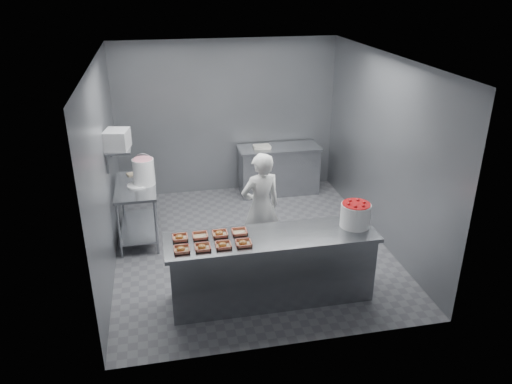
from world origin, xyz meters
TOP-DOWN VIEW (x-y plane):
  - floor at (0.00, 0.00)m, footprint 4.50×4.50m
  - ceiling at (0.00, 0.00)m, footprint 4.50×4.50m
  - wall_back at (0.00, 2.25)m, footprint 4.00×0.04m
  - wall_left at (-2.00, 0.00)m, footprint 0.04×4.50m
  - wall_right at (2.00, 0.00)m, footprint 0.04×4.50m
  - service_counter at (0.00, -1.35)m, footprint 2.60×0.70m
  - prep_table at (-1.65, 0.60)m, footprint 0.60×1.20m
  - back_counter at (0.90, 1.90)m, footprint 1.50×0.60m
  - wall_shelf at (-1.82, 0.60)m, footprint 0.35×0.90m
  - tray_0 at (-1.10, -1.49)m, footprint 0.19×0.18m
  - tray_1 at (-0.86, -1.49)m, footprint 0.19×0.18m
  - tray_2 at (-0.62, -1.49)m, footprint 0.19×0.18m
  - tray_3 at (-0.38, -1.49)m, footprint 0.19×0.18m
  - tray_4 at (-1.10, -1.21)m, footprint 0.19×0.18m
  - tray_5 at (-0.85, -1.21)m, footprint 0.19×0.18m
  - tray_6 at (-0.62, -1.21)m, footprint 0.19×0.18m
  - tray_7 at (-0.37, -1.21)m, footprint 0.19×0.18m
  - worker at (0.08, -0.34)m, footprint 0.66×0.51m
  - strawberry_tub at (1.08, -1.30)m, footprint 0.37×0.37m
  - glaze_bucket at (-1.51, 0.60)m, footprint 0.33×0.32m
  - bucket_lid at (-1.61, 0.55)m, footprint 0.40×0.40m
  - rag at (-1.71, 1.04)m, footprint 0.19×0.18m
  - appliance at (-1.82, 0.37)m, footprint 0.38×0.41m
  - paper_stack at (0.58, 1.90)m, footprint 0.31×0.24m

SIDE VIEW (x-z plane):
  - floor at x=0.00m, z-range 0.00..0.00m
  - back_counter at x=0.90m, z-range 0.00..0.90m
  - service_counter at x=0.00m, z-range 0.00..0.90m
  - prep_table at x=-1.65m, z-range 0.14..1.04m
  - worker at x=0.08m, z-range 0.00..1.61m
  - rag at x=-1.71m, z-range 0.90..0.92m
  - bucket_lid at x=-1.61m, z-range 0.90..0.92m
  - tray_5 at x=-0.85m, z-range 0.90..0.94m
  - tray_7 at x=-0.37m, z-range 0.90..0.94m
  - tray_0 at x=-1.10m, z-range 0.89..0.95m
  - tray_1 at x=-0.86m, z-range 0.89..0.95m
  - tray_2 at x=-0.62m, z-range 0.89..0.95m
  - tray_3 at x=-0.38m, z-range 0.89..0.95m
  - tray_4 at x=-1.10m, z-range 0.89..0.95m
  - tray_6 at x=-0.62m, z-range 0.89..0.95m
  - paper_stack at x=0.58m, z-range 0.90..0.95m
  - strawberry_tub at x=1.08m, z-range 0.91..1.22m
  - glaze_bucket at x=-1.51m, z-range 0.87..1.36m
  - wall_back at x=0.00m, z-range 0.00..2.80m
  - wall_left at x=-2.00m, z-range 0.00..2.80m
  - wall_right at x=2.00m, z-range 0.00..2.80m
  - wall_shelf at x=-1.82m, z-range 1.54..1.56m
  - appliance at x=-1.82m, z-range 1.56..1.83m
  - ceiling at x=0.00m, z-range 2.80..2.80m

